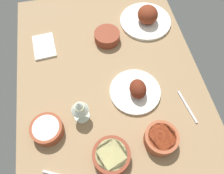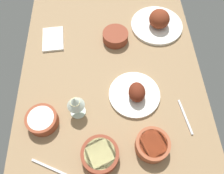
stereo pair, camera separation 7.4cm
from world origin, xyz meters
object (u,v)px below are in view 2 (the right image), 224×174
Objects in this scene: bowl_soup at (115,36)px; bowl_cream at (42,120)px; fork_loose at (185,117)px; plate_far_side at (135,94)px; wine_glass at (75,103)px; plate_center_main at (158,22)px; spoon_loose at (51,168)px; bowl_sauce at (152,145)px; folded_napkin at (53,39)px; bowl_potatoes at (100,155)px.

bowl_soup is 57.35cm from bowl_cream.
fork_loose is (0.60, 63.21, -2.52)cm from bowl_cream.
plate_far_side is 28.39cm from wine_glass.
plate_center_main reaches higher than spoon_loose.
plate_center_main is 2.11× the size of bowl_soup.
bowl_sauce is at bearing -10.26° from plate_center_main.
wine_glass is 0.86× the size of folded_napkin.
bowl_potatoes is 1.10× the size of wine_glass.
bowl_sauce is 21.28cm from fork_loose.
bowl_soup is 0.79× the size of spoon_loose.
bowl_soup is 34.03cm from folded_napkin.
bowl_soup is 62.53cm from bowl_potatoes.
folded_napkin is 67.31cm from spoon_loose.
folded_napkin is (-43.22, -14.74, -9.33)cm from wine_glass.
bowl_cream is (-13.12, -46.25, -0.34)cm from bowl_sauce.
plate_center_main is at bearing 175.15° from fork_loose.
fork_loose is at bearing 52.58° from folded_napkin.
bowl_potatoes is at bearing -144.41° from spoon_loose.
wine_glass is at bearing -24.70° from bowl_soup.
plate_far_side is 1.38× the size of spoon_loose.
plate_center_main is 91.53cm from spoon_loose.
wine_glass is 0.81× the size of spoon_loose.
plate_center_main is 66.59cm from wine_glass.
bowl_sauce is 42.04cm from spoon_loose.
plate_far_side is at bearing -21.12° from plate_center_main.
bowl_soup is 0.89× the size of bowl_potatoes.
plate_far_side is at bearing 147.78° from bowl_potatoes.
plate_far_side is at bearing 48.57° from folded_napkin.
bowl_cream is at bearing -100.33° from fork_loose.
bowl_soup is at bearing 87.46° from folded_napkin.
bowl_soup is at bearing 155.30° from wine_glass.
bowl_soup is 46.46cm from wine_glass.
plate_center_main is 77.91cm from bowl_potatoes.
wine_glass reaches higher than plate_far_side.
plate_far_side is 55.08cm from folded_napkin.
bowl_potatoes is at bearing -78.11° from fork_loose.
plate_far_side is 24.56cm from bowl_sauce.
wine_glass is 49.20cm from fork_loose.
spoon_loose is at bearing -80.92° from bowl_sauce.
plate_center_main is at bearing 96.83° from folded_napkin.
bowl_cream is 47.48cm from folded_napkin.
bowl_soup is at bearing -157.98° from fork_loose.
bowl_cream is 17.24cm from wine_glass.
plate_far_side is 1.47× the size of folded_napkin.
spoon_loose is (19.15, -58.38, 0.00)cm from fork_loose.
bowl_sauce is at bearing 11.38° from bowl_soup.
spoon_loose is (65.66, -29.53, -2.42)cm from bowl_soup.
bowl_soup is 54.79cm from fork_loose.
bowl_sauce is 21.65cm from bowl_potatoes.
plate_center_main is 25.54cm from bowl_soup.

